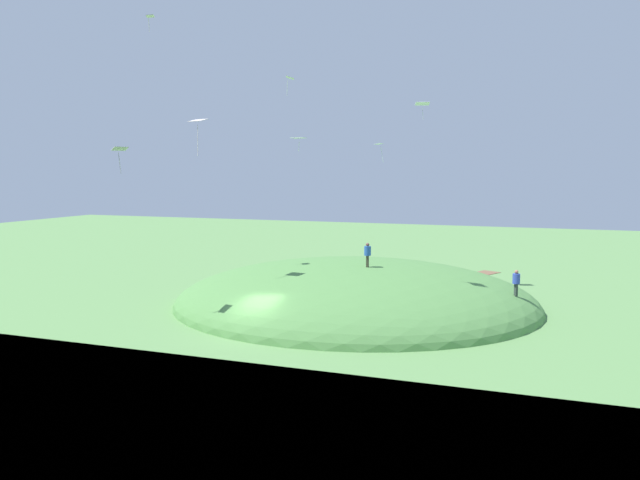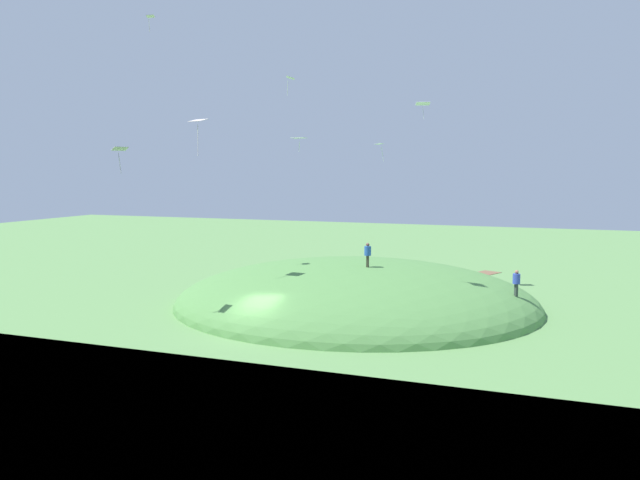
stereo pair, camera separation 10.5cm
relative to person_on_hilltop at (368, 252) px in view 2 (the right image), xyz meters
The scene contains 12 objects.
ground_plane 10.13m from the person_on_hilltop, 151.36° to the left, with size 160.00×160.00×0.00m, color #5E8E4E.
grass_hill 4.69m from the person_on_hilltop, 40.11° to the left, with size 24.37×26.06×6.24m, color #538A46.
dirt_path 16.61m from the person_on_hilltop, 13.76° to the right, with size 11.62×1.80×0.04m, color brown.
person_on_hilltop is the anchor object (origin of this frame).
person_near_shore 9.82m from the person_on_hilltop, 85.57° to the right, with size 0.66×0.66×1.69m.
kite_0 12.71m from the person_on_hilltop, 50.78° to the left, with size 0.94×1.24×1.13m.
kite_1 17.26m from the person_on_hilltop, 132.65° to the left, with size 1.02×0.92×1.54m.
kite_2 17.73m from the person_on_hilltop, 48.94° to the left, with size 1.16×0.99×1.56m.
kite_3 15.07m from the person_on_hilltop, ahead, with size 1.10×1.32×1.35m.
kite_4 14.06m from the person_on_hilltop, 121.28° to the left, with size 1.01×1.27×2.37m.
kite_5 12.09m from the person_on_hilltop, 11.12° to the left, with size 0.85×0.66×1.53m.
kite_6 21.43m from the person_on_hilltop, 107.12° to the left, with size 0.88×0.78×1.05m.
Camera 2 is at (-33.46, -16.76, 9.59)m, focal length 36.10 mm.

